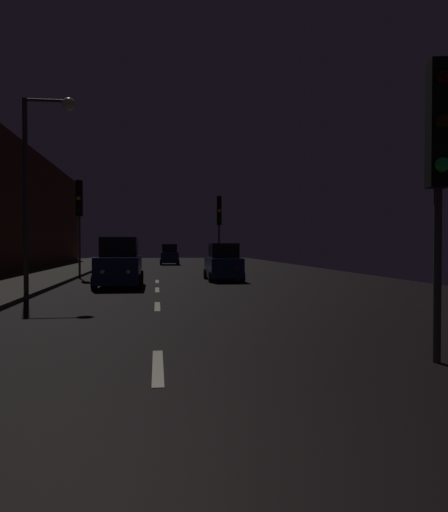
{
  "coord_description": "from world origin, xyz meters",
  "views": [
    {
      "loc": [
        -0.01,
        -4.36,
        1.78
      ],
      "look_at": [
        2.59,
        15.16,
        1.35
      ],
      "focal_mm": 35.4,
      "sensor_mm": 36.0,
      "label": 1
    }
  ],
  "objects_px": {
    "traffic_light_far_left": "(79,207)",
    "car_distant_taillights": "(169,255)",
    "traffic_light_far_right": "(219,217)",
    "car_parked_right_far": "(223,264)",
    "traffic_light_near_right": "(439,145)",
    "streetlamp_overhead": "(40,164)",
    "car_approaching_headlights": "(119,264)"
  },
  "relations": [
    {
      "from": "traffic_light_far_left",
      "to": "car_distant_taillights",
      "type": "distance_m",
      "value": 19.49
    },
    {
      "from": "traffic_light_far_right",
      "to": "car_parked_right_far",
      "type": "xyz_separation_m",
      "value": [
        -0.8,
        -8.21,
        -2.81
      ]
    },
    {
      "from": "traffic_light_near_right",
      "to": "car_parked_right_far",
      "type": "bearing_deg",
      "value": -164.17
    },
    {
      "from": "traffic_light_far_right",
      "to": "car_parked_right_far",
      "type": "height_order",
      "value": "traffic_light_far_right"
    },
    {
      "from": "streetlamp_overhead",
      "to": "car_distant_taillights",
      "type": "relative_size",
      "value": 1.79
    },
    {
      "from": "traffic_light_far_left",
      "to": "car_distant_taillights",
      "type": "relative_size",
      "value": 1.4
    },
    {
      "from": "traffic_light_near_right",
      "to": "car_parked_right_far",
      "type": "height_order",
      "value": "traffic_light_near_right"
    },
    {
      "from": "traffic_light_far_right",
      "to": "streetlamp_overhead",
      "type": "bearing_deg",
      "value": -23.67
    },
    {
      "from": "streetlamp_overhead",
      "to": "traffic_light_far_right",
      "type": "bearing_deg",
      "value": 63.6
    },
    {
      "from": "traffic_light_far_left",
      "to": "streetlamp_overhead",
      "type": "distance_m",
      "value": 10.25
    },
    {
      "from": "car_distant_taillights",
      "to": "car_approaching_headlights",
      "type": "bearing_deg",
      "value": 173.69
    },
    {
      "from": "car_parked_right_far",
      "to": "car_approaching_headlights",
      "type": "bearing_deg",
      "value": 124.17
    },
    {
      "from": "traffic_light_near_right",
      "to": "car_parked_right_far",
      "type": "distance_m",
      "value": 18.08
    },
    {
      "from": "traffic_light_far_right",
      "to": "streetlamp_overhead",
      "type": "height_order",
      "value": "streetlamp_overhead"
    },
    {
      "from": "car_approaching_headlights",
      "to": "traffic_light_far_left",
      "type": "bearing_deg",
      "value": -156.89
    },
    {
      "from": "car_approaching_headlights",
      "to": "car_distant_taillights",
      "type": "height_order",
      "value": "car_approaching_headlights"
    },
    {
      "from": "streetlamp_overhead",
      "to": "traffic_light_far_left",
      "type": "bearing_deg",
      "value": 91.59
    },
    {
      "from": "streetlamp_overhead",
      "to": "car_distant_taillights",
      "type": "distance_m",
      "value": 29.42
    },
    {
      "from": "traffic_light_near_right",
      "to": "car_approaching_headlights",
      "type": "bearing_deg",
      "value": -145.46
    },
    {
      "from": "traffic_light_far_right",
      "to": "car_approaching_headlights",
      "type": "bearing_deg",
      "value": -23.49
    },
    {
      "from": "car_approaching_headlights",
      "to": "car_distant_taillights",
      "type": "relative_size",
      "value": 1.13
    },
    {
      "from": "traffic_light_far_right",
      "to": "car_approaching_headlights",
      "type": "height_order",
      "value": "traffic_light_far_right"
    },
    {
      "from": "traffic_light_near_right",
      "to": "car_distant_taillights",
      "type": "distance_m",
      "value": 39.2
    },
    {
      "from": "traffic_light_far_right",
      "to": "streetlamp_overhead",
      "type": "distance_m",
      "value": 17.75
    },
    {
      "from": "car_approaching_headlights",
      "to": "car_distant_taillights",
      "type": "xyz_separation_m",
      "value": [
        2.7,
        24.41,
        -0.11
      ]
    },
    {
      "from": "car_distant_taillights",
      "to": "streetlamp_overhead",
      "type": "bearing_deg",
      "value": 170.31
    },
    {
      "from": "traffic_light_far_right",
      "to": "car_distant_taillights",
      "type": "xyz_separation_m",
      "value": [
        -2.97,
        12.89,
        -2.81
      ]
    },
    {
      "from": "traffic_light_far_right",
      "to": "traffic_light_near_right",
      "type": "relative_size",
      "value": 1.11
    },
    {
      "from": "traffic_light_near_right",
      "to": "car_distant_taillights",
      "type": "xyz_separation_m",
      "value": [
        -3.07,
        39.0,
        -2.41
      ]
    },
    {
      "from": "traffic_light_far_left",
      "to": "car_distant_taillights",
      "type": "xyz_separation_m",
      "value": [
        5.2,
        18.55,
        -2.96
      ]
    },
    {
      "from": "traffic_light_far_right",
      "to": "traffic_light_far_left",
      "type": "height_order",
      "value": "traffic_light_far_left"
    },
    {
      "from": "traffic_light_near_right",
      "to": "traffic_light_far_left",
      "type": "bearing_deg",
      "value": -145.02
    }
  ]
}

